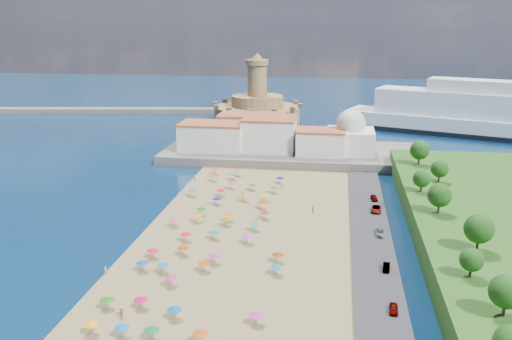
# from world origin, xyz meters

# --- Properties ---
(ground) EXTENTS (700.00, 700.00, 0.00)m
(ground) POSITION_xyz_m (0.00, 0.00, 0.00)
(ground) COLOR #071938
(ground) RESTS_ON ground
(terrace) EXTENTS (90.00, 36.00, 3.00)m
(terrace) POSITION_xyz_m (10.00, 73.00, 1.50)
(terrace) COLOR #59544C
(terrace) RESTS_ON ground
(jetty) EXTENTS (18.00, 70.00, 2.40)m
(jetty) POSITION_xyz_m (-12.00, 108.00, 1.20)
(jetty) COLOR #59544C
(jetty) RESTS_ON ground
(breakwater) EXTENTS (199.03, 34.77, 2.60)m
(breakwater) POSITION_xyz_m (-110.00, 153.00, 1.30)
(breakwater) COLOR #59544C
(breakwater) RESTS_ON ground
(waterfront_buildings) EXTENTS (57.00, 29.00, 11.00)m
(waterfront_buildings) POSITION_xyz_m (-3.05, 73.64, 7.88)
(waterfront_buildings) COLOR silver
(waterfront_buildings) RESTS_ON terrace
(domed_building) EXTENTS (16.00, 16.00, 15.00)m
(domed_building) POSITION_xyz_m (30.00, 71.00, 8.97)
(domed_building) COLOR silver
(domed_building) RESTS_ON terrace
(fortress) EXTENTS (40.00, 40.00, 32.40)m
(fortress) POSITION_xyz_m (-12.00, 138.00, 6.68)
(fortress) COLOR #A58452
(fortress) RESTS_ON ground
(cruise_ship) EXTENTS (128.84, 63.89, 28.45)m
(cruise_ship) POSITION_xyz_m (92.13, 119.22, 8.42)
(cruise_ship) COLOR black
(cruise_ship) RESTS_ON ground
(beach_parasols) EXTENTS (31.88, 115.00, 2.20)m
(beach_parasols) POSITION_xyz_m (-1.20, -11.29, 2.15)
(beach_parasols) COLOR gray
(beach_parasols) RESTS_ON beach
(beachgoers) EXTENTS (38.58, 93.32, 1.83)m
(beachgoers) POSITION_xyz_m (0.68, -7.65, 1.09)
(beachgoers) COLOR tan
(beachgoers) RESTS_ON beach
(parked_cars) EXTENTS (2.92, 64.49, 1.44)m
(parked_cars) POSITION_xyz_m (36.00, 3.57, 1.38)
(parked_cars) COLOR gray
(parked_cars) RESTS_ON promenade
(hillside_trees) EXTENTS (10.50, 107.86, 7.24)m
(hillside_trees) POSITION_xyz_m (49.87, -3.93, 9.94)
(hillside_trees) COLOR #382314
(hillside_trees) RESTS_ON hillside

